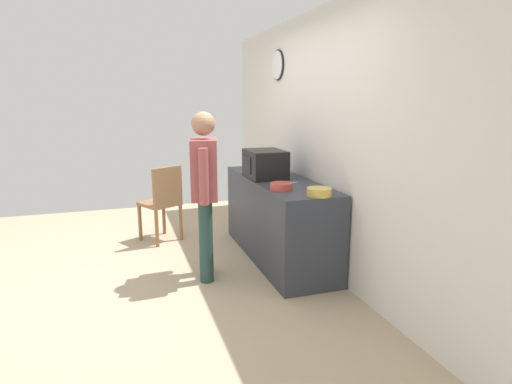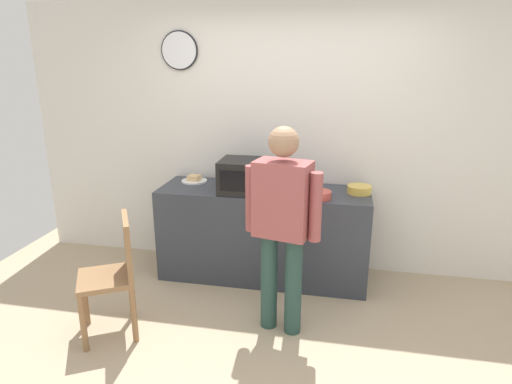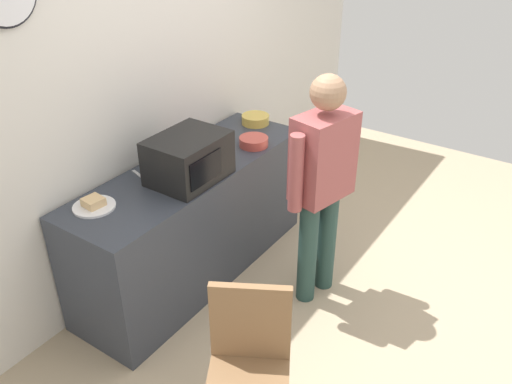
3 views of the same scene
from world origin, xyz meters
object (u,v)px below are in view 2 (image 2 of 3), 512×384
object	(u,v)px
cereal_bowl	(359,189)
spoon_utensil	(239,182)
sandwich_plate	(194,180)
person_standing	(282,217)
salad_bowl	(319,195)
fork_utensil	(292,189)
wooden_chair	(115,271)
microwave	(248,176)

from	to	relation	value
cereal_bowl	spoon_utensil	size ratio (longest dim) A/B	1.29
sandwich_plate	spoon_utensil	distance (m)	0.44
spoon_utensil	person_standing	world-z (taller)	person_standing
salad_bowl	sandwich_plate	bearing A→B (deg)	166.38
salad_bowl	spoon_utensil	xyz separation A→B (m)	(-0.81, 0.36, -0.03)
fork_utensil	spoon_utensil	size ratio (longest dim) A/B	1.00
sandwich_plate	salad_bowl	xyz separation A→B (m)	(1.25, -0.30, 0.01)
fork_utensil	wooden_chair	xyz separation A→B (m)	(-1.19, -1.17, -0.37)
microwave	cereal_bowl	size ratio (longest dim) A/B	2.27
fork_utensil	salad_bowl	bearing A→B (deg)	-38.07
spoon_utensil	microwave	bearing A→B (deg)	-62.55
microwave	person_standing	world-z (taller)	person_standing
cereal_bowl	person_standing	xyz separation A→B (m)	(-0.58, -0.91, 0.02)
salad_bowl	spoon_utensil	bearing A→B (deg)	155.70
cereal_bowl	wooden_chair	xyz separation A→B (m)	(-1.81, -1.19, -0.40)
fork_utensil	cereal_bowl	bearing A→B (deg)	1.25
microwave	fork_utensil	xyz separation A→B (m)	(0.38, 0.15, -0.15)
spoon_utensil	wooden_chair	size ratio (longest dim) A/B	0.18
sandwich_plate	spoon_utensil	xyz separation A→B (m)	(0.44, 0.06, -0.02)
salad_bowl	wooden_chair	world-z (taller)	salad_bowl
fork_utensil	person_standing	bearing A→B (deg)	-87.72
sandwich_plate	cereal_bowl	distance (m)	1.60
fork_utensil	wooden_chair	size ratio (longest dim) A/B	0.18
cereal_bowl	salad_bowl	bearing A→B (deg)	-147.60
sandwich_plate	salad_bowl	world-z (taller)	salad_bowl
person_standing	wooden_chair	size ratio (longest dim) A/B	1.72
fork_utensil	person_standing	world-z (taller)	person_standing
sandwich_plate	wooden_chair	distance (m)	1.34
spoon_utensil	wooden_chair	distance (m)	1.53
microwave	spoon_utensil	bearing A→B (deg)	117.45
salad_bowl	fork_utensil	distance (m)	0.34
microwave	sandwich_plate	bearing A→B (deg)	158.09
sandwich_plate	salad_bowl	bearing A→B (deg)	-13.62
sandwich_plate	spoon_utensil	bearing A→B (deg)	8.07
fork_utensil	spoon_utensil	xyz separation A→B (m)	(-0.54, 0.16, 0.00)
sandwich_plate	person_standing	size ratio (longest dim) A/B	0.16
microwave	cereal_bowl	bearing A→B (deg)	9.06
sandwich_plate	cereal_bowl	bearing A→B (deg)	-2.90
salad_bowl	person_standing	size ratio (longest dim) A/B	0.13
microwave	sandwich_plate	xyz separation A→B (m)	(-0.60, 0.24, -0.13)
person_standing	wooden_chair	distance (m)	1.33
cereal_bowl	spoon_utensil	bearing A→B (deg)	172.94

